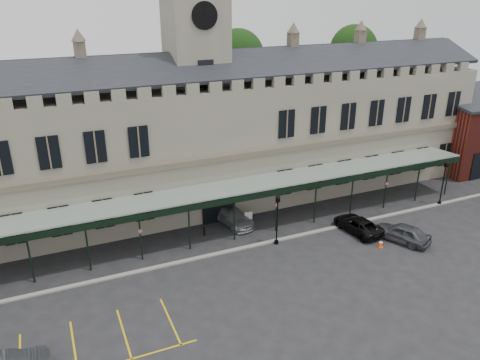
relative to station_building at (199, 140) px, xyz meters
name	(u,v)px	position (x,y,z in m)	size (l,w,h in m)	color
ground	(273,284)	(0.00, -15.91, -6.47)	(140.00, 140.00, 0.00)	black
station_building	(199,140)	(0.00, 0.00, 0.00)	(60.00, 10.36, 17.30)	slate
clock_tower	(197,71)	(0.00, 0.09, 6.64)	(5.60, 5.60, 24.80)	slate
canopy	(233,213)	(0.00, -8.45, -4.06)	(50.00, 4.10, 4.30)	#8C9E93
brick_annex	(476,131)	(34.00, -2.94, -2.31)	(12.40, 8.36, 9.23)	#5D1D16
kerb	(242,248)	(0.00, -10.41, -6.41)	(60.00, 0.40, 0.12)	gray
parking_markings	(75,352)	(-14.00, -17.41, -6.47)	(16.00, 6.00, 0.01)	gold
tree_behind_mid	(238,57)	(8.00, 9.09, 6.35)	(6.00, 6.00, 16.00)	#332314
tree_behind_right	(353,50)	(24.00, 9.09, 6.35)	(6.00, 6.00, 16.00)	#332314
lamp_post_mid	(277,215)	(2.99, -10.79, -3.74)	(0.43, 0.43, 4.60)	black
lamp_post_right	(444,179)	(21.59, -10.40, -3.65)	(0.45, 0.45, 4.75)	black
traffic_cone	(381,244)	(10.71, -14.79, -6.13)	(0.43, 0.43, 0.69)	#F44807
sign_board	(248,219)	(2.24, -6.67, -5.86)	(0.72, 0.21, 1.25)	black
bollard_left	(204,231)	(-2.16, -7.01, -6.06)	(0.14, 0.14, 0.81)	black
bollard_right	(276,215)	(5.09, -6.65, -6.05)	(0.15, 0.15, 0.84)	black
car_taxi	(233,216)	(1.00, -5.91, -5.74)	(2.04, 5.01, 1.45)	gray
car_van	(358,225)	(10.60, -11.76, -5.79)	(2.24, 4.86, 1.35)	black
car_right_a	(402,233)	(13.00, -14.65, -5.66)	(1.90, 4.72, 1.61)	#3B3E43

